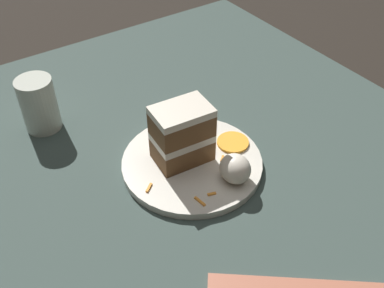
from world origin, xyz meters
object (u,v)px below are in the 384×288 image
Objects in this scene: cake_slice at (182,134)px; cream_dollop at (235,169)px; plate at (192,163)px; drinking_glass at (40,107)px; orange_garnish at (233,142)px.

cake_slice is 0.10m from cream_dollop.
plate is 4.43× the size of cream_dollop.
plate is at bearing 34.65° from drinking_glass.
cream_dollop is 0.38m from drinking_glass.
orange_garnish is at bearing 143.36° from cream_dollop.
plate is at bearing -157.49° from cream_dollop.
drinking_glass reaches higher than plate.
cream_dollop reaches higher than plate.
plate is 0.06m from cake_slice.
orange_garnish is (0.02, 0.09, -0.05)m from cake_slice.
drinking_glass is at bearing 39.63° from cake_slice.
orange_garnish is at bearing 86.58° from plate.
cake_slice is at bearing -146.55° from plate.
drinking_glass reaches higher than cream_dollop.
plate is at bearing -93.42° from orange_garnish.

